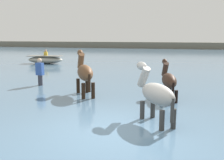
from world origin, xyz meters
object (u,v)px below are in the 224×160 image
at_px(horse_lead_grey, 156,95).
at_px(person_spectator_far, 40,75).
at_px(boat_distant_east, 45,60).
at_px(horse_flank_dark_bay, 168,81).
at_px(horse_trailing_bay, 85,74).

height_order(horse_lead_grey, person_spectator_far, horse_lead_grey).
bearing_deg(horse_lead_grey, boat_distant_east, 129.70).
height_order(boat_distant_east, person_spectator_far, person_spectator_far).
relative_size(horse_lead_grey, person_spectator_far, 1.16).
xyz_separation_m(horse_lead_grey, person_spectator_far, (-5.49, 3.72, -0.25)).
height_order(horse_flank_dark_bay, person_spectator_far, horse_flank_dark_bay).
height_order(horse_flank_dark_bay, boat_distant_east, horse_flank_dark_bay).
height_order(horse_lead_grey, boat_distant_east, horse_lead_grey).
bearing_deg(boat_distant_east, horse_flank_dark_bay, -43.02).
xyz_separation_m(horse_flank_dark_bay, boat_distant_east, (-10.25, 9.56, -0.31)).
xyz_separation_m(boat_distant_east, person_spectator_far, (4.61, -8.45, 0.13)).
xyz_separation_m(horse_lead_grey, horse_flank_dark_bay, (0.14, 2.61, -0.08)).
distance_m(horse_trailing_bay, horse_flank_dark_bay, 3.02).
distance_m(horse_lead_grey, horse_trailing_bay, 3.75).
distance_m(horse_lead_grey, person_spectator_far, 6.64).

